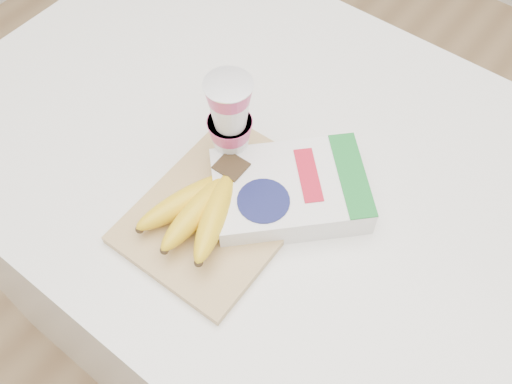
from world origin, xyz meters
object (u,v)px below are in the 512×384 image
bananas (202,206)px  yogurt_stack (230,119)px  table (274,275)px  cereal_box (290,191)px  cutting_board (223,208)px

bananas → yogurt_stack: 0.14m
yogurt_stack → table: bearing=41.9°
table → cereal_box: 0.51m
bananas → cutting_board: bearing=65.2°
cutting_board → yogurt_stack: (-0.05, 0.09, 0.10)m
cutting_board → yogurt_stack: bearing=119.1°
table → yogurt_stack: bearing=-138.1°
table → cereal_box: cereal_box is taller
table → bananas: 0.55m
bananas → yogurt_stack: yogurt_stack is taller
cutting_board → cereal_box: 0.12m
yogurt_stack → cereal_box: size_ratio=0.61×
yogurt_stack → cereal_box: yogurt_stack is taller
table → bananas: size_ratio=6.17×
yogurt_stack → cereal_box: 0.15m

